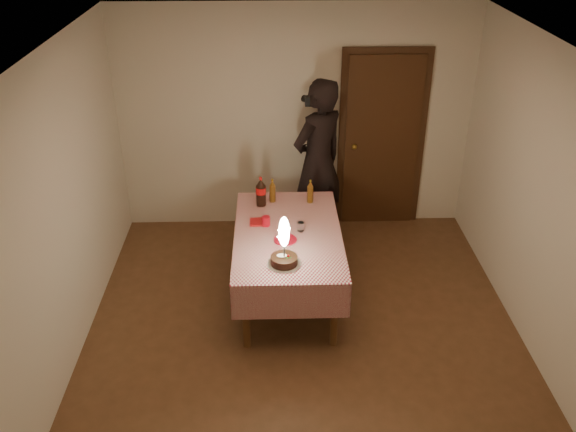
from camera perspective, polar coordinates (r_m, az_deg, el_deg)
The scene contains 12 objects.
ground at distance 5.68m, azimuth 1.51°, elevation -11.59°, with size 4.00×4.50×0.01m, color brown.
room_shell at distance 4.84m, azimuth 2.12°, elevation 4.07°, with size 4.04×4.54×2.62m.
dining_table at distance 5.86m, azimuth -0.01°, elevation -2.41°, with size 1.02×1.72×0.74m.
birthday_cake at distance 5.27m, azimuth -0.36°, elevation -3.27°, with size 0.30×0.30×0.47m.
red_plate at distance 5.69m, azimuth -0.25°, elevation -2.22°, with size 0.22×0.22×0.01m, color #B30C1E.
red_cup at distance 5.90m, azimuth -2.07°, elevation -0.48°, with size 0.08×0.08×0.10m, color #AB0B19.
clear_cup at distance 5.82m, azimuth 1.19°, elevation -0.99°, with size 0.07×0.07×0.09m, color silver.
napkin_stack at distance 5.97m, azimuth -2.86°, elevation -0.56°, with size 0.15×0.15×0.02m, color #AC1317.
cola_bottle at distance 6.23m, azimuth -2.55°, elevation 2.27°, with size 0.10×0.10×0.32m.
amber_bottle_left at distance 6.32m, azimuth -1.46°, elevation 2.34°, with size 0.06×0.06×0.25m.
amber_bottle_right at distance 6.31m, azimuth 2.09°, elevation 2.26°, with size 0.06×0.06×0.25m.
photographer at distance 6.76m, azimuth 2.82°, elevation 5.02°, with size 0.82×0.79×1.90m.
Camera 1 is at (-0.27, -4.31, 3.69)m, focal length 38.00 mm.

